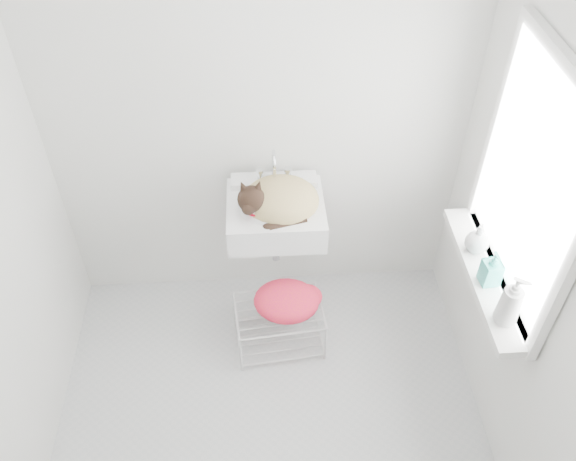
{
  "coord_description": "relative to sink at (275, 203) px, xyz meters",
  "views": [
    {
      "loc": [
        -0.01,
        -1.6,
        2.87
      ],
      "look_at": [
        0.12,
        0.5,
        0.88
      ],
      "focal_mm": 37.39,
      "sensor_mm": 36.0,
      "label": 1
    }
  ],
  "objects": [
    {
      "name": "floor",
      "position": [
        -0.07,
        -0.74,
        -0.85
      ],
      "size": [
        2.2,
        2.0,
        0.02
      ],
      "primitive_type": "cube",
      "color": "#ABADAF",
      "rests_on": "ground"
    },
    {
      "name": "back_wall",
      "position": [
        -0.07,
        0.26,
        0.4
      ],
      "size": [
        2.2,
        0.02,
        2.5
      ],
      "primitive_type": "cube",
      "color": "silver",
      "rests_on": "ground"
    },
    {
      "name": "right_wall",
      "position": [
        1.03,
        -0.74,
        0.4
      ],
      "size": [
        0.02,
        2.0,
        2.5
      ],
      "primitive_type": "cube",
      "color": "silver",
      "rests_on": "ground"
    },
    {
      "name": "window_glass",
      "position": [
        1.01,
        -0.54,
        0.5
      ],
      "size": [
        0.01,
        0.8,
        1.0
      ],
      "primitive_type": "cube",
      "color": "white",
      "rests_on": "right_wall"
    },
    {
      "name": "window_frame",
      "position": [
        1.0,
        -0.54,
        0.5
      ],
      "size": [
        0.04,
        0.9,
        1.1
      ],
      "primitive_type": "cube",
      "color": "white",
      "rests_on": "right_wall"
    },
    {
      "name": "windowsill",
      "position": [
        0.94,
        -0.54,
        -0.02
      ],
      "size": [
        0.16,
        0.88,
        0.04
      ],
      "primitive_type": "cube",
      "color": "white",
      "rests_on": "right_wall"
    },
    {
      "name": "sink",
      "position": [
        0.0,
        0.0,
        0.0
      ],
      "size": [
        0.5,
        0.44,
        0.2
      ],
      "primitive_type": "cube",
      "color": "white",
      "rests_on": "back_wall"
    },
    {
      "name": "faucet",
      "position": [
        0.0,
        0.18,
        0.14
      ],
      "size": [
        0.18,
        0.13,
        0.18
      ],
      "primitive_type": null,
      "color": "silver",
      "rests_on": "sink"
    },
    {
      "name": "cat",
      "position": [
        0.01,
        -0.02,
        0.04
      ],
      "size": [
        0.41,
        0.33,
        0.26
      ],
      "rotation": [
        0.0,
        0.0,
        -0.01
      ],
      "color": "tan",
      "rests_on": "sink"
    },
    {
      "name": "wire_rack",
      "position": [
        -0.0,
        -0.24,
        -0.7
      ],
      "size": [
        0.5,
        0.38,
        0.28
      ],
      "primitive_type": "cube",
      "rotation": [
        0.0,
        0.0,
        0.1
      ],
      "color": "#BDBDBD",
      "rests_on": "floor"
    },
    {
      "name": "towel",
      "position": [
        0.04,
        -0.25,
        -0.54
      ],
      "size": [
        0.39,
        0.3,
        0.15
      ],
      "primitive_type": "ellipsoid",
      "rotation": [
        0.0,
        0.0,
        -0.13
      ],
      "color": "#E34122",
      "rests_on": "wire_rack"
    },
    {
      "name": "bottle_a",
      "position": [
        0.93,
        -0.82,
        0.0
      ],
      "size": [
        0.12,
        0.12,
        0.22
      ],
      "primitive_type": "imported",
      "rotation": [
        0.0,
        0.0,
        1.02
      ],
      "color": "silver",
      "rests_on": "windowsill"
    },
    {
      "name": "bottle_b",
      "position": [
        0.93,
        -0.6,
        0.0
      ],
      "size": [
        0.09,
        0.09,
        0.18
      ],
      "primitive_type": "imported",
      "rotation": [
        0.0,
        0.0,
        0.1
      ],
      "color": "teal",
      "rests_on": "windowsill"
    },
    {
      "name": "bottle_c",
      "position": [
        0.93,
        -0.4,
        0.0
      ],
      "size": [
        0.16,
        0.16,
        0.15
      ],
      "primitive_type": "imported",
      "rotation": [
        0.0,
        0.0,
        2.53
      ],
      "color": "silver",
      "rests_on": "windowsill"
    }
  ]
}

